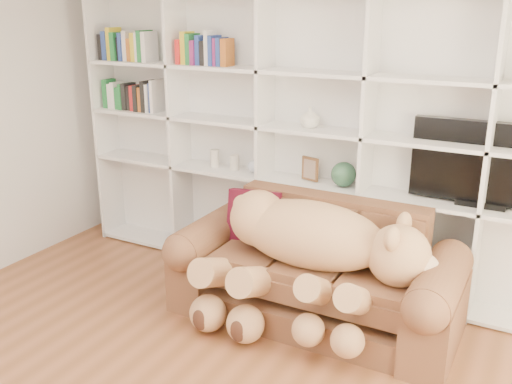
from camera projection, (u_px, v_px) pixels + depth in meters
The scene contains 12 objects.
wall_back at pixel (324, 120), 4.71m from camera, with size 5.00×0.02×2.70m, color silver.
bookshelf at pixel (290, 125), 4.71m from camera, with size 4.43×0.35×2.40m.
sofa at pixel (316, 277), 4.22m from camera, with size 2.08×0.90×0.87m.
teddy_bear at pixel (307, 251), 3.99m from camera, with size 1.62×0.87×0.94m.
throw_pillow at pixel (255, 217), 4.51m from camera, with size 0.42×0.14×0.42m, color #540E1C.
tv at pixel (486, 165), 4.06m from camera, with size 1.04×0.18×0.61m.
picture_frame at pixel (310, 169), 4.67m from camera, with size 0.16×0.03×0.20m, color brown.
green_vase at pixel (344, 174), 4.55m from camera, with size 0.20×0.20×0.20m, color #2E5A3E.
figurine_tall at pixel (215, 158), 5.10m from camera, with size 0.08×0.08×0.16m, color beige.
figurine_short at pixel (235, 163), 5.01m from camera, with size 0.08×0.08×0.14m, color beige.
snow_globe at pixel (254, 166), 4.93m from camera, with size 0.11×0.11×0.11m, color silver.
shelf_vase at pixel (310, 117), 4.55m from camera, with size 0.16×0.16×0.17m, color silver.
Camera 1 is at (1.71, -1.87, 2.25)m, focal length 40.00 mm.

